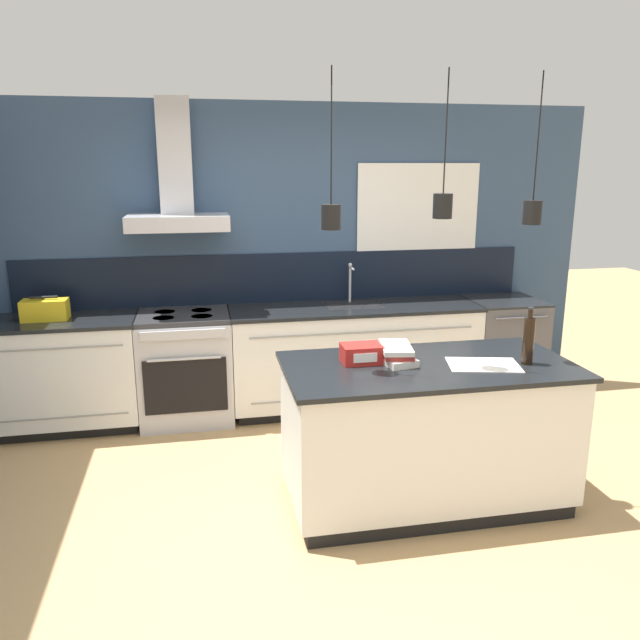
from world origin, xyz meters
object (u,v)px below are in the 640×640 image
at_px(oven_range, 186,367).
at_px(bottle_on_island, 528,340).
at_px(red_supply_box, 362,354).
at_px(book_stack, 395,354).
at_px(dishwasher, 501,348).
at_px(yellow_toolbox, 45,310).

relative_size(oven_range, bottle_on_island, 2.58).
relative_size(bottle_on_island, red_supply_box, 1.45).
xyz_separation_m(oven_range, bottle_on_island, (2.08, -1.74, 0.61)).
bearing_deg(book_stack, oven_range, 130.10).
distance_m(dishwasher, book_stack, 2.23).
bearing_deg(oven_range, bottle_on_island, -39.88).
bearing_deg(red_supply_box, yellow_toolbox, 144.72).
xyz_separation_m(oven_range, dishwasher, (2.82, 0.00, -0.00)).
xyz_separation_m(book_stack, yellow_toolbox, (-2.35, 1.55, 0.03)).
height_order(dishwasher, yellow_toolbox, yellow_toolbox).
xyz_separation_m(red_supply_box, yellow_toolbox, (-2.14, 1.52, 0.03)).
relative_size(dishwasher, bottle_on_island, 2.58).
xyz_separation_m(dishwasher, yellow_toolbox, (-3.87, 0.00, 0.54)).
xyz_separation_m(bottle_on_island, red_supply_box, (-0.98, 0.22, -0.10)).
bearing_deg(yellow_toolbox, book_stack, -33.44).
distance_m(bottle_on_island, book_stack, 0.80).
relative_size(bottle_on_island, book_stack, 1.02).
relative_size(red_supply_box, yellow_toolbox, 0.72).
bearing_deg(bottle_on_island, red_supply_box, 167.17).
xyz_separation_m(oven_range, yellow_toolbox, (-1.05, 0.00, 0.54)).
xyz_separation_m(book_stack, red_supply_box, (-0.21, 0.03, 0.00)).
bearing_deg(red_supply_box, oven_range, 125.96).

